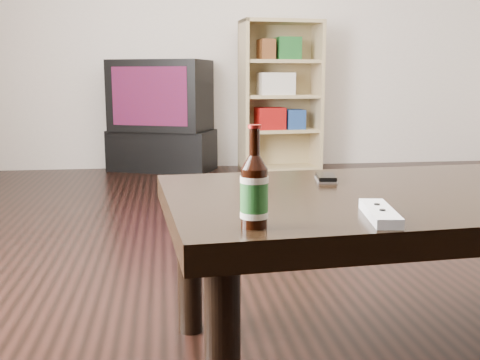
{
  "coord_description": "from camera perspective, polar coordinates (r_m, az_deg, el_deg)",
  "views": [
    {
      "loc": [
        -0.87,
        -2.15,
        0.82
      ],
      "look_at": [
        -0.71,
        -1.02,
        0.61
      ],
      "focal_mm": 42.0,
      "sensor_mm": 36.0,
      "label": 1
    }
  ],
  "objects": [
    {
      "name": "wall_back",
      "position": [
        5.26,
        1.9,
        16.21
      ],
      "size": [
        5.0,
        0.02,
        2.7
      ],
      "primitive_type": "cube",
      "color": "beige",
      "rests_on": "ground"
    },
    {
      "name": "remote",
      "position": [
        1.3,
        14.03,
        -3.29
      ],
      "size": [
        0.09,
        0.21,
        0.03
      ],
      "rotation": [
        0.0,
        0.0,
        -0.16
      ],
      "color": "silver",
      "rests_on": "coffee_table"
    },
    {
      "name": "floor",
      "position": [
        2.46,
        13.58,
        -9.41
      ],
      "size": [
        5.0,
        6.0,
        0.01
      ],
      "primitive_type": "cube",
      "color": "black",
      "rests_on": "ground"
    },
    {
      "name": "tv_stand",
      "position": [
        5.04,
        -7.9,
        3.03
      ],
      "size": [
        0.99,
        0.75,
        0.36
      ],
      "primitive_type": "cube",
      "rotation": [
        0.0,
        0.0,
        -0.39
      ],
      "color": "black",
      "rests_on": "floor"
    },
    {
      "name": "coffee_table",
      "position": [
        1.66,
        16.54,
        -3.28
      ],
      "size": [
        1.4,
        0.88,
        0.5
      ],
      "rotation": [
        0.0,
        0.0,
        0.07
      ],
      "color": "black",
      "rests_on": "floor"
    },
    {
      "name": "bookshelf",
      "position": [
        5.02,
        3.96,
        8.78
      ],
      "size": [
        0.72,
        0.38,
        1.3
      ],
      "rotation": [
        0.0,
        0.0,
        0.08
      ],
      "color": "tan",
      "rests_on": "floor"
    },
    {
      "name": "beer_bottle",
      "position": [
        1.17,
        1.45,
        -1.22
      ],
      "size": [
        0.07,
        0.07,
        0.22
      ],
      "rotation": [
        0.0,
        0.0,
        0.19
      ],
      "color": "black",
      "rests_on": "coffee_table"
    },
    {
      "name": "phone",
      "position": [
        1.74,
        8.72,
        0.19
      ],
      "size": [
        0.07,
        0.12,
        0.02
      ],
      "rotation": [
        0.0,
        0.0,
        -0.16
      ],
      "color": "silver",
      "rests_on": "coffee_table"
    },
    {
      "name": "tv",
      "position": [
        5.0,
        -8.04,
        8.51
      ],
      "size": [
        0.94,
        0.78,
        0.61
      ],
      "rotation": [
        0.0,
        0.0,
        -0.39
      ],
      "color": "black",
      "rests_on": "tv_stand"
    }
  ]
}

